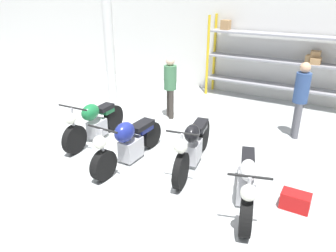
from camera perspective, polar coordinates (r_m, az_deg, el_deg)
name	(u,v)px	position (r m, az deg, el deg)	size (l,w,h in m)	color
ground_plane	(158,166)	(6.42, -1.79, -6.98)	(30.00, 30.00, 0.00)	#B2B7B7
back_wall	(249,37)	(10.59, 13.98, 14.88)	(30.00, 0.08, 3.60)	silver
shelving_rack	(279,59)	(10.10, 18.83, 10.97)	(4.18, 0.63, 2.43)	gold
support_pillar	(109,39)	(9.90, -10.25, 14.63)	(0.28, 0.28, 3.60)	silver
motorcycle_green	(94,122)	(7.42, -12.73, 0.62)	(0.71, 1.98, 1.01)	black
motorcycle_blue	(129,142)	(6.42, -6.88, -2.81)	(0.65, 2.09, 0.99)	black
motorcycle_black	(193,145)	(6.21, 4.40, -3.32)	(0.65, 2.18, 1.03)	black
motorcycle_white	(247,182)	(5.39, 13.53, -9.44)	(0.87, 2.04, 0.92)	black
person_browsing	(301,94)	(7.81, 22.14, 5.14)	(0.41, 0.41, 1.74)	#595960
person_near_rack	(170,83)	(8.44, 0.38, 7.49)	(0.45, 0.45, 1.60)	#38332D
toolbox	(295,201)	(5.61, 21.29, -12.05)	(0.44, 0.26, 0.28)	red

